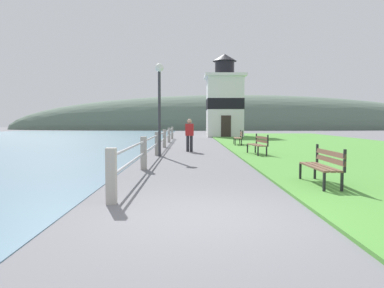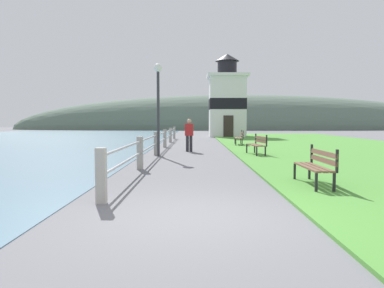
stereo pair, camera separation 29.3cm
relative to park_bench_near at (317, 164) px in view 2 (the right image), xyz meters
The scene contains 10 objects.
ground_plane 3.96m from the park_bench_near, 135.93° to the right, with size 160.00×160.00×0.00m, color slate.
grass_verge 13.14m from the park_bench_near, 67.70° to the left, with size 12.00×44.62×0.06m.
seawall_railing 11.35m from the park_bench_near, 113.44° to the left, with size 0.18×24.46×1.04m.
park_bench_near is the anchor object (origin of this frame).
park_bench_midway 7.76m from the park_bench_near, 90.37° to the left, with size 0.67×1.66×0.94m.
park_bench_far 14.38m from the park_bench_near, 90.12° to the left, with size 0.59×1.68×0.94m.
lighthouse 27.29m from the park_bench_near, 89.47° to the left, with size 3.81×3.81×7.82m.
person_strolling 10.36m from the park_bench_near, 107.28° to the left, with size 0.42×0.26×1.62m.
lamp_post 8.98m from the park_bench_near, 120.10° to the left, with size 0.36×0.36×3.96m.
distant_hillside 57.26m from the park_bench_near, 84.81° to the left, with size 80.00×16.00×12.00m.
Camera 2 is at (0.03, -5.81, 1.53)m, focal length 35.00 mm.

